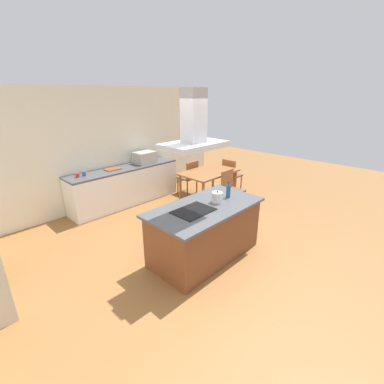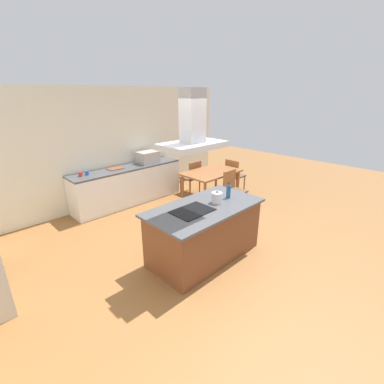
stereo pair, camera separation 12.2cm
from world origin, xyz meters
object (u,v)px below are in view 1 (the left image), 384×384
cooktop (194,211)px  tea_kettle (217,197)px  chair_facing_back_wall (190,175)px  olive_oil_bottle (228,191)px  countertop_microwave (145,157)px  cutting_board (113,169)px  coffee_mug_red (78,175)px  range_hood (194,130)px  chair_at_right_end (231,173)px  chair_facing_island (230,187)px  coffee_mug_blue (84,174)px  dining_table (209,175)px

cooktop → tea_kettle: bearing=-3.6°
chair_facing_back_wall → olive_oil_bottle: bearing=-121.3°
countertop_microwave → cutting_board: bearing=176.8°
olive_oil_bottle → coffee_mug_red: (-1.26, 2.95, -0.07)m
cutting_board → range_hood: range_hood is taller
countertop_microwave → chair_at_right_end: 2.32m
chair_at_right_end → chair_facing_island: bearing=-144.0°
cooktop → range_hood: bearing=0.0°
countertop_microwave → coffee_mug_blue: (-1.57, 0.04, -0.09)m
cooktop → chair_facing_island: size_ratio=0.67×
countertop_microwave → cutting_board: (-0.89, 0.05, -0.13)m
olive_oil_bottle → countertop_microwave: size_ratio=0.54×
dining_table → range_hood: 3.06m
chair_facing_back_wall → range_hood: bearing=-134.5°
chair_facing_island → cooktop: bearing=-157.6°
coffee_mug_blue → olive_oil_bottle: bearing=-69.3°
coffee_mug_blue → chair_at_right_end: coffee_mug_blue is taller
tea_kettle → chair_facing_island: bearing=29.2°
chair_at_right_end → cooktop: bearing=-153.2°
countertop_microwave → chair_facing_island: size_ratio=0.56×
olive_oil_bottle → coffee_mug_red: olive_oil_bottle is taller
cooktop → tea_kettle: tea_kettle is taller
coffee_mug_red → range_hood: 3.17m
chair_at_right_end → chair_facing_island: same height
cutting_board → chair_at_right_end: bearing=-26.5°
dining_table → chair_facing_back_wall: bearing=90.0°
coffee_mug_red → olive_oil_bottle: bearing=-66.8°
countertop_microwave → range_hood: range_hood is taller
countertop_microwave → chair_facing_back_wall: 1.25m
coffee_mug_blue → dining_table: (2.50, -1.35, -0.28)m
tea_kettle → chair_at_right_end: bearing=31.7°
coffee_mug_red → coffee_mug_blue: 0.14m
chair_at_right_end → chair_facing_island: size_ratio=1.00×
olive_oil_bottle → chair_facing_back_wall: olive_oil_bottle is taller
chair_facing_island → countertop_microwave: bearing=115.2°
dining_table → chair_facing_back_wall: (0.00, 0.67, -0.16)m
cutting_board → dining_table: (1.82, -1.36, -0.24)m
coffee_mug_blue → chair_facing_island: bearing=-38.9°
cooktop → countertop_microwave: bearing=66.3°
cutting_board → chair_facing_back_wall: cutting_board is taller
cooktop → chair_facing_island: cooktop is taller
tea_kettle → chair_at_right_end: 3.09m
range_hood → cutting_board: bearing=82.6°
coffee_mug_red → dining_table: size_ratio=0.06×
cooktop → chair_facing_back_wall: bearing=45.5°
olive_oil_bottle → coffee_mug_blue: (-1.12, 2.95, -0.07)m
cutting_board → chair_at_right_end: cutting_board is taller
countertop_microwave → chair_at_right_end: bearing=-35.4°
coffee_mug_blue → chair_facing_island: (2.50, -2.02, -0.44)m
countertop_microwave → cutting_board: countertop_microwave is taller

